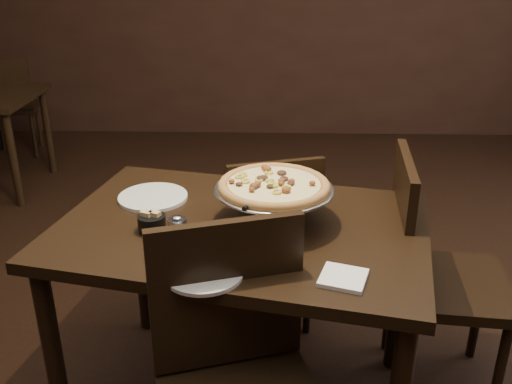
{
  "coord_description": "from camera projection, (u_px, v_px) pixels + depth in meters",
  "views": [
    {
      "loc": [
        0.07,
        -1.79,
        1.7
      ],
      "look_at": [
        0.01,
        0.03,
        0.9
      ],
      "focal_mm": 40.0,
      "sensor_mm": 36.0,
      "label": 1
    }
  ],
  "objects": [
    {
      "name": "room",
      "position": [
        272.0,
        45.0,
        1.78
      ],
      "size": [
        6.04,
        7.04,
        2.84
      ],
      "color": "black",
      "rests_on": "ground"
    },
    {
      "name": "dining_table",
      "position": [
        242.0,
        250.0,
        2.03
      ],
      "size": [
        1.42,
        1.09,
        0.8
      ],
      "rotation": [
        0.0,
        0.0,
        -0.21
      ],
      "color": "black",
      "rests_on": "ground"
    },
    {
      "name": "pizza_stand",
      "position": [
        274.0,
        186.0,
        1.94
      ],
      "size": [
        0.41,
        0.41,
        0.17
      ],
      "color": "#BBBBC3",
      "rests_on": "dining_table"
    },
    {
      "name": "parmesan_shaker",
      "position": [
        178.0,
        231.0,
        1.83
      ],
      "size": [
        0.06,
        0.06,
        0.11
      ],
      "color": "#F2EBBC",
      "rests_on": "dining_table"
    },
    {
      "name": "pepper_flake_shaker",
      "position": [
        185.0,
        240.0,
        1.78
      ],
      "size": [
        0.06,
        0.06,
        0.1
      ],
      "color": "maroon",
      "rests_on": "dining_table"
    },
    {
      "name": "packet_caddy",
      "position": [
        152.0,
        223.0,
        1.93
      ],
      "size": [
        0.09,
        0.09,
        0.07
      ],
      "rotation": [
        0.0,
        0.0,
        -0.39
      ],
      "color": "black",
      "rests_on": "dining_table"
    },
    {
      "name": "napkin_stack",
      "position": [
        343.0,
        278.0,
        1.65
      ],
      "size": [
        0.16,
        0.16,
        0.01
      ],
      "primitive_type": "cube",
      "rotation": [
        0.0,
        0.0,
        -0.32
      ],
      "color": "white",
      "rests_on": "dining_table"
    },
    {
      "name": "plate_left",
      "position": [
        153.0,
        197.0,
        2.18
      ],
      "size": [
        0.26,
        0.26,
        0.01
      ],
      "primitive_type": "cylinder",
      "color": "white",
      "rests_on": "dining_table"
    },
    {
      "name": "plate_near",
      "position": [
        204.0,
        273.0,
        1.68
      ],
      "size": [
        0.24,
        0.24,
        0.01
      ],
      "primitive_type": "cylinder",
      "color": "white",
      "rests_on": "dining_table"
    },
    {
      "name": "serving_spatula",
      "position": [
        251.0,
        204.0,
        1.82
      ],
      "size": [
        0.13,
        0.13,
        0.02
      ],
      "rotation": [
        0.0,
        0.0,
        -0.38
      ],
      "color": "#BBBBC3",
      "rests_on": "pizza_stand"
    },
    {
      "name": "chair_far",
      "position": [
        268.0,
        236.0,
        2.56
      ],
      "size": [
        0.51,
        0.51,
        0.89
      ],
      "rotation": [
        0.0,
        0.0,
        3.43
      ],
      "color": "black",
      "rests_on": "ground"
    },
    {
      "name": "chair_near",
      "position": [
        239.0,
        378.0,
        1.65
      ],
      "size": [
        0.57,
        0.57,
        0.98
      ],
      "rotation": [
        0.0,
        0.0,
        0.3
      ],
      "color": "black",
      "rests_on": "ground"
    },
    {
      "name": "chair_side",
      "position": [
        430.0,
        269.0,
        2.2
      ],
      "size": [
        0.5,
        0.5,
        0.99
      ],
      "rotation": [
        0.0,
        0.0,
        1.47
      ],
      "color": "black",
      "rests_on": "ground"
    },
    {
      "name": "bg_chair_far",
      "position": [
        10.0,
        103.0,
        4.75
      ],
      "size": [
        0.48,
        0.48,
        0.85
      ],
      "rotation": [
        0.0,
        0.0,
        3.39
      ],
      "color": "black",
      "rests_on": "ground"
    }
  ]
}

